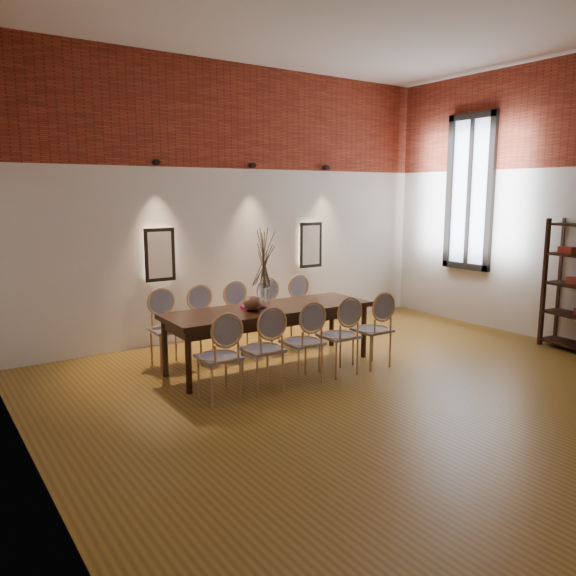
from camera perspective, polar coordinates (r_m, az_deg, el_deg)
floor at (r=6.15m, az=11.80°, el=-11.11°), size 7.00×7.00×0.02m
wall_back at (r=8.58m, az=-5.23°, el=8.64°), size 7.00×0.10×4.00m
wall_left at (r=3.99m, az=-25.30°, el=6.62°), size 0.10×7.00×4.00m
brick_band_back at (r=8.59m, az=-5.12°, el=17.00°), size 7.00×0.02×1.50m
brick_band_left at (r=4.15m, az=-25.61°, el=24.16°), size 0.02×7.00×1.50m
niche_left at (r=7.98m, az=-12.98°, el=3.32°), size 0.36×0.06×0.66m
niche_right at (r=9.25m, az=2.21°, el=4.40°), size 0.36×0.06×0.66m
spot_fixture_left at (r=7.92m, az=-13.24°, el=12.32°), size 0.08×0.10×0.08m
spot_fixture_mid at (r=8.58m, az=-3.66°, el=12.33°), size 0.08×0.10×0.08m
spot_fixture_right at (r=9.37m, az=3.88°, el=12.10°), size 0.08×0.10×0.08m
window_glass at (r=9.69m, az=18.01°, el=9.21°), size 0.02×0.78×2.38m
window_frame at (r=9.67m, az=17.94°, el=9.21°), size 0.08×0.90×2.50m
window_mullion at (r=9.67m, az=17.94°, el=9.21°), size 0.06×0.06×2.40m
dining_table at (r=7.01m, az=-1.86°, el=-4.99°), size 2.65×0.89×0.75m
chair_near_a at (r=5.90m, az=-7.05°, el=-6.94°), size 0.45×0.45×0.94m
chair_near_b at (r=6.14m, az=-2.61°, el=-6.21°), size 0.45×0.45×0.94m
chair_near_c at (r=6.42m, az=1.46°, el=-5.50°), size 0.45×0.45×0.94m
chair_near_d at (r=6.72m, az=5.16°, el=-4.83°), size 0.45×0.45×0.94m
chair_near_e at (r=7.06m, az=8.53°, el=-4.20°), size 0.45×0.45×0.94m
chair_far_a at (r=7.15m, az=-12.11°, el=-4.14°), size 0.45×0.45×0.94m
chair_far_b at (r=7.35m, az=-8.27°, el=-3.64°), size 0.45×0.45×0.94m
chair_far_c at (r=7.58m, az=-4.66°, el=-3.16°), size 0.45×0.45×0.94m
chair_far_d at (r=7.84m, az=-1.27°, el=-2.70°), size 0.45×0.45×0.94m
chair_far_e at (r=8.13m, az=1.88°, el=-2.26°), size 0.45×0.45×0.94m
vase at (r=6.86m, az=-2.44°, el=-0.83°), size 0.14×0.14×0.30m
dried_branches at (r=6.79m, az=-2.47°, el=2.90°), size 0.50×0.50×0.70m
bowl at (r=6.73m, az=-3.57°, el=-1.56°), size 0.24×0.24×0.18m
book at (r=6.88m, az=-3.59°, el=-1.95°), size 0.26×0.18×0.03m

